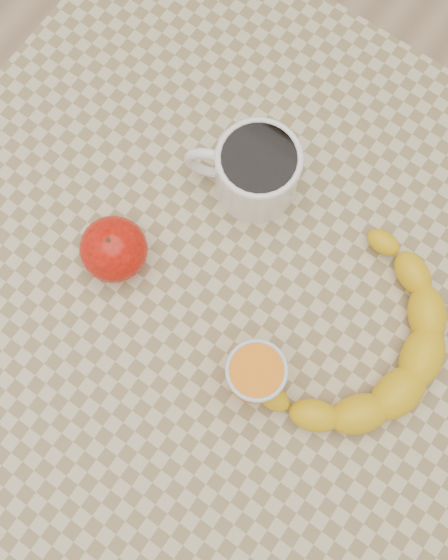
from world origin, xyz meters
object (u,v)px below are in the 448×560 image
Objects in this scene: coffee_mug at (255,170)px; apple at (114,249)px; orange_juice_glass at (255,373)px; banana at (360,346)px; table at (224,299)px.

coffee_mug is 0.19m from apple.
coffee_mug reaches higher than apple.
coffee_mug is 1.94× the size of orange_juice_glass.
orange_juice_glass is at bearing -118.20° from banana.
apple is at bearing -159.17° from table.
orange_juice_glass reaches higher than apple.
table is at bearing -159.96° from banana.
table is 0.20m from banana.
apple is (-0.12, -0.05, 0.12)m from table.
banana is at bearing 50.44° from orange_juice_glass.
orange_juice_glass is 0.96× the size of apple.
table is 5.41× the size of coffee_mug.
orange_juice_glass reaches higher than table.
coffee_mug reaches higher than banana.
apple is at bearing -154.71° from banana.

